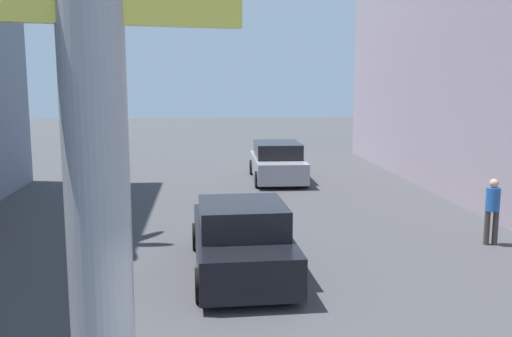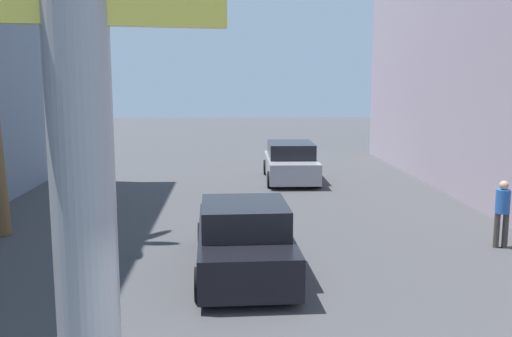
# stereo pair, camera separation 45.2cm
# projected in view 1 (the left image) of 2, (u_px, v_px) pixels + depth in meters

# --- Properties ---
(ground_plane) EXTENTS (93.74, 93.74, 0.00)m
(ground_plane) POSITION_uv_depth(u_px,v_px,m) (241.00, 232.00, 15.40)
(ground_plane) COLOR #424244
(neon_sign_pole) EXTENTS (3.22, 1.15, 9.88)m
(neon_sign_pole) POSITION_uv_depth(u_px,v_px,m) (91.00, 24.00, 6.02)
(neon_sign_pole) COLOR #9E9EA3
(neon_sign_pole) RESTS_ON ground
(car_lead) EXTENTS (2.16, 4.81, 1.56)m
(car_lead) POSITION_uv_depth(u_px,v_px,m) (241.00, 240.00, 12.14)
(car_lead) COLOR black
(car_lead) RESTS_ON ground
(car_far) EXTENTS (2.11, 4.51, 1.56)m
(car_far) POSITION_uv_depth(u_px,v_px,m) (277.00, 162.00, 23.20)
(car_far) COLOR black
(car_far) RESTS_ON ground
(pedestrian_mid_right) EXTENTS (0.40, 0.40, 1.67)m
(pedestrian_mid_right) POSITION_uv_depth(u_px,v_px,m) (492.00, 206.00, 14.08)
(pedestrian_mid_right) COLOR #3F3833
(pedestrian_mid_right) RESTS_ON ground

